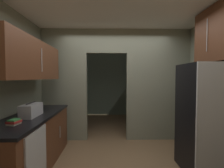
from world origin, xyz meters
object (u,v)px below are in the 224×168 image
at_px(boombox, 31,110).
at_px(book_stack, 14,122).
at_px(refrigerator, 206,118).
at_px(dishwasher, 37,162).

distance_m(boombox, book_stack, 0.44).
xyz_separation_m(refrigerator, boombox, (-2.76, 0.06, 0.13)).
relative_size(refrigerator, boombox, 4.17).
xyz_separation_m(refrigerator, book_stack, (-2.77, -0.38, 0.06)).
xyz_separation_m(dishwasher, book_stack, (-0.30, 0.04, 0.51)).
xyz_separation_m(refrigerator, dishwasher, (-2.47, -0.42, -0.44)).
height_order(refrigerator, book_stack, refrigerator).
distance_m(refrigerator, dishwasher, 2.54).
bearing_deg(dishwasher, boombox, 121.39).
height_order(dishwasher, boombox, boombox).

